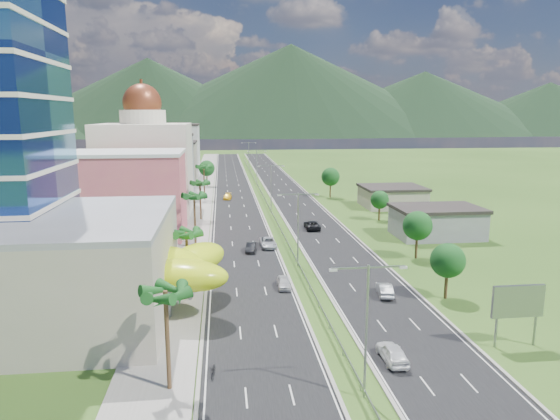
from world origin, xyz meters
name	(u,v)px	position (x,y,z in m)	size (l,w,h in m)	color
ground	(309,289)	(0.00, 0.00, 0.00)	(500.00, 500.00, 0.00)	#2D5119
road_left	(233,188)	(-7.50, 90.00, 0.02)	(11.00, 260.00, 0.04)	black
road_right	(283,187)	(7.50, 90.00, 0.02)	(11.00, 260.00, 0.04)	black
sidewalk_left	(202,188)	(-17.00, 90.00, 0.06)	(7.00, 260.00, 0.12)	gray
median_guardrail	(263,195)	(0.00, 71.99, 0.62)	(0.10, 216.06, 0.76)	gray
streetlight_median_a	(367,318)	(0.00, -25.00, 6.75)	(6.04, 0.25, 11.00)	gray
streetlight_median_b	(298,222)	(0.00, 10.00, 6.75)	(6.04, 0.25, 11.00)	gray
streetlight_median_c	(271,184)	(0.00, 50.00, 6.75)	(6.04, 0.25, 11.00)	gray
streetlight_median_d	(257,164)	(0.00, 95.00, 6.75)	(6.04, 0.25, 11.00)	gray
streetlight_median_e	(249,153)	(0.00, 140.00, 6.75)	(6.04, 0.25, 11.00)	gray
mall_podium	(26,272)	(-32.00, -6.00, 5.50)	(30.00, 24.00, 11.00)	#A69E88
lime_canopy	(144,267)	(-20.00, -4.00, 4.99)	(18.00, 15.00, 7.40)	#C6E116
pink_shophouse	(128,196)	(-28.00, 32.00, 7.50)	(20.00, 15.00, 15.00)	#D4576D
domed_building	(145,163)	(-28.00, 55.00, 11.35)	(20.00, 20.00, 28.70)	beige
midrise_grey	(163,166)	(-27.00, 80.00, 8.00)	(16.00, 15.00, 16.00)	gray
midrise_beige	(171,164)	(-27.00, 102.00, 6.50)	(16.00, 15.00, 13.00)	#A69E88
midrise_white	(177,151)	(-27.00, 125.00, 9.00)	(16.00, 15.00, 18.00)	silver
billboard	(518,303)	(17.00, -18.00, 4.42)	(5.20, 0.35, 6.20)	gray
shed_near	(437,223)	(28.00, 25.00, 2.50)	(15.00, 10.00, 5.00)	gray
shed_far	(392,198)	(30.00, 55.00, 2.20)	(14.00, 12.00, 4.40)	#A69E88
palm_tree_a	(165,297)	(-15.50, -22.00, 8.02)	(3.60, 3.60, 9.10)	#47301C
palm_tree_b	(186,236)	(-15.50, 2.00, 7.06)	(3.60, 3.60, 8.10)	#47301C
palm_tree_c	(194,198)	(-15.50, 22.00, 8.50)	(3.60, 3.60, 9.60)	#47301C
palm_tree_d	(200,185)	(-15.50, 45.00, 7.54)	(3.60, 3.60, 8.60)	#47301C
palm_tree_e	(204,168)	(-15.50, 70.00, 8.31)	(3.60, 3.60, 9.40)	#47301C
leafy_tree_lfar	(207,168)	(-15.50, 95.00, 5.58)	(4.90, 4.90, 8.05)	#47301C
leafy_tree_ra	(448,261)	(16.00, -5.00, 4.78)	(4.20, 4.20, 6.90)	#47301C
leafy_tree_rb	(418,226)	(19.00, 12.00, 5.18)	(4.55, 4.55, 7.47)	#47301C
leafy_tree_rc	(380,200)	(22.00, 40.00, 4.37)	(3.85, 3.85, 6.33)	#47301C
leafy_tree_rd	(331,177)	(18.00, 70.00, 5.58)	(4.90, 4.90, 8.05)	#47301C
mountain_ridge	(291,136)	(60.00, 450.00, 0.00)	(860.00, 140.00, 90.00)	black
car_white_near_left	(284,282)	(-3.20, 0.92, 0.74)	(1.66, 4.13, 1.41)	silver
car_dark_left	(251,247)	(-6.41, 18.70, 0.75)	(1.50, 4.30, 1.42)	black
car_silver_mid_left	(268,242)	(-3.39, 21.20, 0.82)	(2.58, 5.59, 1.55)	#B6BABF
car_yellow_far_left	(228,197)	(-9.51, 70.07, 0.74)	(1.97, 4.86, 1.41)	yellow
car_white_near_right	(392,353)	(4.20, -19.54, 0.85)	(1.92, 4.76, 1.62)	white
car_silver_right	(385,289)	(8.87, -3.27, 0.80)	(1.61, 4.62, 1.52)	#A0A4A7
car_dark_far_right	(312,225)	(6.40, 33.48, 0.86)	(2.71, 5.88, 1.63)	black
motorcycle	(213,368)	(-11.99, -20.18, 0.70)	(0.62, 2.05, 1.31)	black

